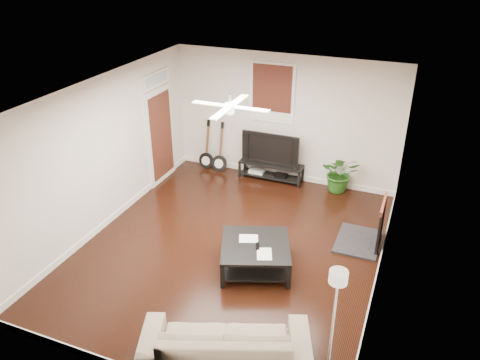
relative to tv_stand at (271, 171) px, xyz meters
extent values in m
cube|color=black|center=(0.21, -2.78, -0.20)|extent=(5.00, 6.00, 0.01)
cube|color=white|center=(0.21, -2.78, 2.60)|extent=(5.00, 6.00, 0.01)
cube|color=silver|center=(0.21, 0.22, 1.20)|extent=(5.00, 0.01, 2.80)
cube|color=silver|center=(0.21, -5.78, 1.20)|extent=(5.00, 0.01, 2.80)
cube|color=silver|center=(-2.29, -2.78, 1.20)|extent=(0.01, 6.00, 2.80)
cube|color=silver|center=(2.71, -2.78, 1.20)|extent=(0.01, 6.00, 2.80)
cube|color=#A65035|center=(2.70, -1.78, 1.20)|extent=(0.02, 2.20, 2.80)
cube|color=black|center=(2.41, -1.78, 0.26)|extent=(0.80, 1.10, 0.92)
cube|color=#3D1610|center=(-0.09, 0.19, 1.75)|extent=(1.00, 0.06, 1.30)
cube|color=white|center=(-2.25, -0.88, 1.05)|extent=(0.08, 1.00, 2.50)
cube|color=black|center=(0.00, 0.00, 0.00)|extent=(1.44, 0.38, 0.40)
imported|color=black|center=(0.00, 0.02, 0.57)|extent=(1.29, 0.17, 0.74)
cube|color=black|center=(0.79, -3.16, 0.03)|extent=(1.41, 1.41, 0.46)
imported|color=tan|center=(1.12, -5.13, 0.11)|extent=(2.30, 1.53, 0.63)
imported|color=#225719|center=(1.53, 0.04, 0.22)|extent=(0.88, 0.80, 0.85)
camera|label=1|loc=(2.94, -9.18, 4.69)|focal=35.64mm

